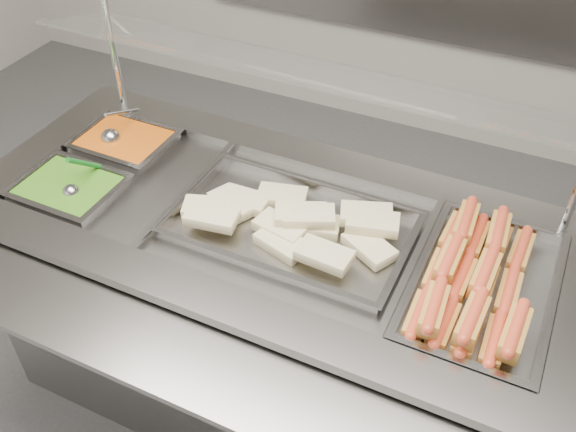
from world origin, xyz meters
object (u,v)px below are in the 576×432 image
at_px(steam_counter, 275,317).
at_px(sneeze_guard, 305,74).
at_px(pan_hotdogs, 481,295).
at_px(ladle, 112,137).
at_px(pan_wraps, 291,230).
at_px(serving_spoon, 74,187).

xyz_separation_m(steam_counter, sneeze_guard, (0.00, 0.22, 0.81)).
bearing_deg(pan_hotdogs, ladle, 173.71).
relative_size(pan_wraps, ladle, 3.42).
relative_size(pan_wraps, serving_spoon, 3.94).
distance_m(steam_counter, ladle, 0.83).
height_order(steam_counter, serving_spoon, serving_spoon).
bearing_deg(serving_spoon, ladle, 103.41).
relative_size(steam_counter, ladle, 9.43).
relative_size(sneeze_guard, pan_wraps, 2.42).
distance_m(sneeze_guard, pan_hotdogs, 0.78).
height_order(pan_hotdogs, pan_wraps, same).
distance_m(steam_counter, pan_hotdogs, 0.75).
height_order(sneeze_guard, serving_spoon, sneeze_guard).
bearing_deg(pan_hotdogs, pan_wraps, 179.40).
distance_m(ladle, serving_spoon, 0.29).
bearing_deg(ladle, pan_hotdogs, -6.29).
xyz_separation_m(ladle, serving_spoon, (0.07, -0.28, 0.00)).
height_order(pan_wraps, ladle, ladle).
distance_m(pan_wraps, ladle, 0.76).
bearing_deg(ladle, pan_wraps, -10.54).
height_order(steam_counter, pan_hotdogs, pan_hotdogs).
bearing_deg(sneeze_guard, serving_spoon, -149.67).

